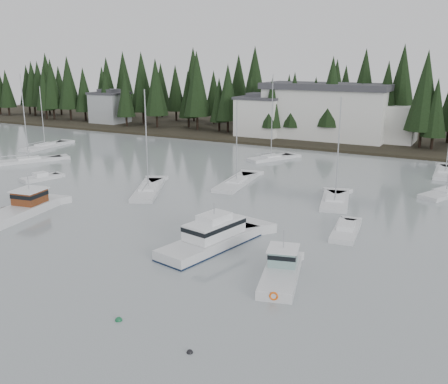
% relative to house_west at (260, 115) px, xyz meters
% --- Properties ---
extents(far_shore_land, '(240.00, 54.00, 1.00)m').
position_rel_house_west_xyz_m(far_shore_land, '(18.00, 18.00, -4.65)').
color(far_shore_land, black).
rests_on(far_shore_land, ground).
extents(conifer_treeline, '(200.00, 22.00, 20.00)m').
position_rel_house_west_xyz_m(conifer_treeline, '(18.00, 7.00, -4.65)').
color(conifer_treeline, black).
rests_on(conifer_treeline, ground).
extents(house_west, '(9.54, 7.42, 8.75)m').
position_rel_house_west_xyz_m(house_west, '(0.00, 0.00, 0.00)').
color(house_west, silver).
rests_on(house_west, ground).
extents(house_far_west, '(8.48, 7.42, 8.25)m').
position_rel_house_west_xyz_m(house_far_west, '(-42.00, 2.00, -0.25)').
color(house_far_west, '#999EA0').
rests_on(house_far_west, ground).
extents(harbor_inn, '(29.50, 11.50, 10.90)m').
position_rel_house_west_xyz_m(harbor_inn, '(15.04, 3.34, 1.12)').
color(harbor_inn, silver).
rests_on(harbor_inn, ground).
extents(lobster_boat_brown, '(5.93, 10.03, 4.77)m').
position_rel_house_west_xyz_m(lobster_boat_brown, '(-0.54, -60.63, -4.11)').
color(lobster_boat_brown, silver).
rests_on(lobster_boat_brown, ground).
extents(cabin_cruiser_center, '(5.44, 11.21, 4.62)m').
position_rel_house_west_xyz_m(cabin_cruiser_center, '(22.04, -59.12, -3.96)').
color(cabin_cruiser_center, silver).
rests_on(cabin_cruiser_center, ground).
extents(lobster_boat_teal, '(4.32, 7.69, 4.05)m').
position_rel_house_west_xyz_m(lobster_boat_teal, '(29.91, -62.33, -4.17)').
color(lobster_boat_teal, silver).
rests_on(lobster_boat_teal, ground).
extents(sailboat_1, '(5.90, 8.81, 13.24)m').
position_rel_house_west_xyz_m(sailboat_1, '(38.72, -30.43, -4.57)').
color(sailboat_1, silver).
rests_on(sailboat_1, ground).
extents(sailboat_2, '(7.32, 10.83, 13.15)m').
position_rel_house_west_xyz_m(sailboat_2, '(5.73, -46.47, -4.59)').
color(sailboat_2, silver).
rests_on(sailboat_2, ground).
extents(sailboat_3, '(4.09, 10.98, 11.59)m').
position_rel_house_west_xyz_m(sailboat_3, '(13.66, -37.75, -4.60)').
color(sailboat_3, silver).
rests_on(sailboat_3, ground).
extents(sailboat_4, '(4.77, 8.68, 12.68)m').
position_rel_house_west_xyz_m(sailboat_4, '(27.75, -40.37, -4.59)').
color(sailboat_4, silver).
rests_on(sailboat_4, ground).
extents(sailboat_6, '(3.19, 9.59, 13.23)m').
position_rel_house_west_xyz_m(sailboat_6, '(37.58, -18.25, -4.59)').
color(sailboat_6, silver).
rests_on(sailboat_6, ground).
extents(sailboat_7, '(3.84, 10.94, 11.74)m').
position_rel_house_west_xyz_m(sailboat_7, '(-30.54, -29.73, -4.60)').
color(sailboat_7, silver).
rests_on(sailboat_7, ground).
extents(sailboat_8, '(6.32, 8.75, 14.24)m').
position_rel_house_west_xyz_m(sailboat_8, '(11.21, -20.31, -4.57)').
color(sailboat_8, silver).
rests_on(sailboat_8, ground).
extents(sailboat_10, '(7.31, 10.08, 14.42)m').
position_rel_house_west_xyz_m(sailboat_10, '(-22.41, -40.56, -4.58)').
color(sailboat_10, silver).
rests_on(sailboat_10, ground).
extents(runabout_0, '(3.49, 5.64, 1.42)m').
position_rel_house_west_xyz_m(runabout_0, '(-11.21, -48.33, -4.52)').
color(runabout_0, silver).
rests_on(runabout_0, ground).
extents(runabout_1, '(2.98, 6.81, 1.42)m').
position_rel_house_west_xyz_m(runabout_1, '(31.57, -49.99, -4.52)').
color(runabout_1, silver).
rests_on(runabout_1, ground).
extents(mooring_buoy_green, '(0.48, 0.48, 0.48)m').
position_rel_house_west_xyz_m(mooring_buoy_green, '(23.14, -73.09, -4.65)').
color(mooring_buoy_green, '#145933').
rests_on(mooring_buoy_green, ground).
extents(mooring_buoy_dark, '(0.38, 0.38, 0.38)m').
position_rel_house_west_xyz_m(mooring_buoy_dark, '(29.05, -73.99, -4.65)').
color(mooring_buoy_dark, black).
rests_on(mooring_buoy_dark, ground).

